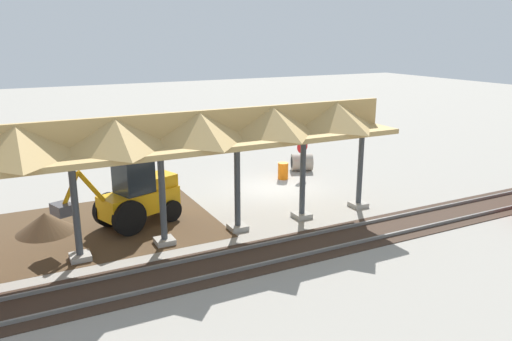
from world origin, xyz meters
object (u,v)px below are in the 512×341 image
at_px(stop_sign, 302,150).
at_px(concrete_pipe, 302,162).
at_px(traffic_barrel, 283,171).
at_px(backhoe, 136,195).

bearing_deg(stop_sign, concrete_pipe, -122.02).
bearing_deg(concrete_pipe, traffic_barrel, 29.15).
bearing_deg(traffic_barrel, stop_sign, -174.25).
relative_size(stop_sign, concrete_pipe, 1.39).
height_order(backhoe, traffic_barrel, backhoe).
distance_m(backhoe, traffic_barrel, 9.30).
bearing_deg(stop_sign, traffic_barrel, 5.75).
distance_m(backhoe, concrete_pipe, 11.37).
distance_m(stop_sign, concrete_pipe, 1.43).
relative_size(backhoe, traffic_barrel, 5.77).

